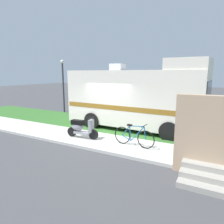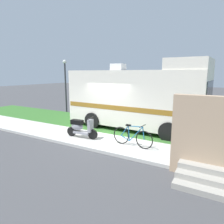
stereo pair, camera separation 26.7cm
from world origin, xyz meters
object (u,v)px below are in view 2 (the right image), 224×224
Objects in this scene: scooter at (81,128)px; motorhome_rv at (137,97)px; bottle_green at (214,155)px; street_lamp_post at (65,81)px; bicycle at (132,137)px.

motorhome_rv is at bearing 64.11° from scooter.
bottle_green is at bearing 4.19° from scooter.
motorhome_rv is 4.97m from bottle_green.
scooter is at bearing -115.89° from motorhome_rv.
bottle_green is at bearing -22.76° from street_lamp_post.
scooter reaches higher than bicycle.
bicycle is 2.95m from bottle_green.
street_lamp_post reaches higher than motorhome_rv.
bicycle is (1.04, -2.86, -1.22)m from motorhome_rv.
scooter reaches higher than bottle_green.
bottle_green is (3.96, -2.59, -1.50)m from motorhome_rv.
street_lamp_post is (-5.35, 4.91, 1.86)m from scooter.
bicycle is 0.44× the size of street_lamp_post.
street_lamp_post reaches higher than bottle_green.
bicycle is at bearing 3.04° from scooter.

